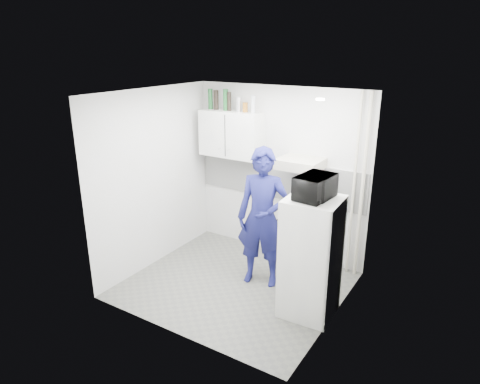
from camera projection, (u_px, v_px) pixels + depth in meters
The scene contains 24 objects.
floor at pixel (235, 285), 5.92m from camera, with size 2.80×2.80×0.00m, color #555550.
ceiling at pixel (235, 93), 5.07m from camera, with size 2.80×2.80×0.00m, color white.
wall_back at pixel (279, 173), 6.50m from camera, with size 2.80×2.80×0.00m, color silver.
wall_left at pixel (154, 179), 6.19m from camera, with size 2.60×2.60×0.00m, color silver.
wall_right at pixel (340, 218), 4.79m from camera, with size 2.60×2.60×0.00m, color silver.
person at pixel (263, 218), 5.70m from camera, with size 0.70×0.46×1.91m, color #14164F.
stove at pixel (295, 242), 6.39m from camera, with size 0.45×0.45×0.72m, color beige.
fridge at pixel (311, 257), 5.08m from camera, with size 0.62×0.62×1.49m, color white.
stove_top at pixel (297, 218), 6.26m from camera, with size 0.43×0.43×0.03m, color black.
saucepan at pixel (296, 212), 6.32m from camera, with size 0.20×0.20×0.11m, color silver.
microwave at pixel (315, 187), 4.80m from camera, with size 0.34×0.50×0.27m, color black.
bottle_a at pixel (210, 99), 6.58m from camera, with size 0.07×0.07×0.31m, color #144C1E.
bottle_b at pixel (216, 100), 6.53m from camera, with size 0.08×0.08×0.30m, color black.
bottle_c at pixel (226, 100), 6.44m from camera, with size 0.08×0.08×0.32m, color #144C1E.
bottle_d at pixel (229, 102), 6.41m from camera, with size 0.06×0.06×0.28m, color black.
canister_a at pixel (238, 104), 6.34m from camera, with size 0.09×0.09×0.21m, color silver.
canister_b at pixel (245, 107), 6.29m from camera, with size 0.08×0.08×0.15m, color brown.
bottle_e at pixel (253, 104), 6.21m from camera, with size 0.06×0.06×0.26m, color #B2B7BC.
upper_cabinet at pixel (231, 134), 6.55m from camera, with size 1.00×0.35×0.70m, color white.
range_hood at pixel (300, 164), 5.98m from camera, with size 0.60×0.50×0.14m, color beige.
backsplash at pixel (279, 179), 6.52m from camera, with size 2.74×0.03×0.60m, color white.
pipe_a at pixel (362, 189), 5.78m from camera, with size 0.05×0.05×2.60m, color beige.
pipe_b at pixel (354, 187), 5.84m from camera, with size 0.04×0.04×2.60m, color beige.
ceiling_spot_fixture at pixel (320, 99), 4.74m from camera, with size 0.10×0.10×0.02m, color white.
Camera 1 is at (2.79, -4.36, 3.14)m, focal length 32.00 mm.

